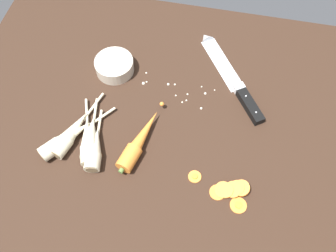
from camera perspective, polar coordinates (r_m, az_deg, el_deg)
name	(u,v)px	position (r cm, az deg, el deg)	size (l,w,h in cm)	color
ground_plane	(169,126)	(95.38, 0.24, 0.01)	(120.00, 90.00, 4.00)	#332116
chefs_knife	(229,74)	(103.34, 9.90, 8.38)	(22.22, 30.65, 4.18)	silver
whole_carrot	(139,141)	(88.91, -4.72, -2.51)	(8.68, 21.95, 4.20)	orange
parsnip_front	(88,141)	(91.10, -12.93, -2.38)	(9.19, 19.31, 4.00)	beige
parsnip_mid_left	(91,137)	(91.39, -12.47, -1.84)	(5.99, 18.30, 4.00)	beige
parsnip_mid_right	(66,139)	(92.75, -16.21, -2.02)	(15.63, 19.09, 4.00)	beige
parsnip_back	(95,149)	(89.72, -11.83, -3.65)	(5.71, 17.77, 4.00)	beige
parsnip_outer	(71,133)	(93.17, -15.44, -1.13)	(8.32, 21.23, 4.00)	beige
carrot_slice_stack	(230,190)	(86.18, 9.99, -10.16)	(9.39, 5.71, 3.11)	orange
carrot_slice_stray_near	(195,176)	(86.93, 4.37, -8.18)	(3.24, 3.24, 0.70)	orange
carrot_slice_stray_mid	(238,205)	(86.02, 11.39, -12.50)	(3.99, 3.99, 0.70)	orange
prep_bowl	(114,65)	(102.91, -8.72, 9.71)	(11.00, 11.00, 4.00)	beige
mince_crumbs	(173,89)	(99.04, 0.85, 6.04)	(20.88, 9.39, 0.89)	silver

